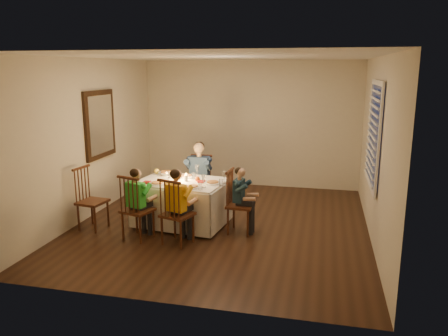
% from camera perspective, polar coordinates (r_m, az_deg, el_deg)
% --- Properties ---
extents(ground, '(5.00, 5.00, 0.00)m').
position_cam_1_polar(ground, '(7.05, -0.19, -7.30)').
color(ground, black).
rests_on(ground, ground).
extents(wall_left, '(0.02, 5.00, 2.60)m').
position_cam_1_polar(wall_left, '(7.54, -17.11, 3.69)').
color(wall_left, beige).
rests_on(wall_left, ground).
extents(wall_right, '(0.02, 5.00, 2.60)m').
position_cam_1_polar(wall_right, '(6.58, 19.27, 2.26)').
color(wall_right, beige).
rests_on(wall_right, ground).
extents(wall_back, '(4.50, 0.02, 2.60)m').
position_cam_1_polar(wall_back, '(9.14, 3.41, 5.73)').
color(wall_back, beige).
rests_on(wall_back, ground).
extents(ceiling, '(5.00, 5.00, 0.00)m').
position_cam_1_polar(ceiling, '(6.62, -0.21, 14.35)').
color(ceiling, white).
rests_on(ceiling, wall_back).
extents(dining_table, '(1.48, 1.15, 0.68)m').
position_cam_1_polar(dining_table, '(6.92, -5.53, -3.32)').
color(dining_table, white).
rests_on(dining_table, ground).
extents(chair_adult, '(0.40, 0.38, 0.97)m').
position_cam_1_polar(chair_adult, '(7.71, -3.21, -5.53)').
color(chair_adult, '#3D1C10').
rests_on(chair_adult, ground).
extents(chair_near_left, '(0.49, 0.47, 0.97)m').
position_cam_1_polar(chair_near_left, '(6.59, -11.04, -8.99)').
color(chair_near_left, '#3D1C10').
rests_on(chair_near_left, ground).
extents(chair_near_right, '(0.49, 0.48, 0.97)m').
position_cam_1_polar(chair_near_right, '(6.33, -6.02, -9.75)').
color(chair_near_right, '#3D1C10').
rests_on(chair_near_right, ground).
extents(chair_end, '(0.40, 0.42, 0.97)m').
position_cam_1_polar(chair_end, '(6.71, 2.16, -8.37)').
color(chair_end, '#3D1C10').
rests_on(chair_end, ground).
extents(chair_extra, '(0.43, 0.45, 0.97)m').
position_cam_1_polar(chair_extra, '(7.15, -16.58, -7.56)').
color(chair_extra, '#3D1C10').
rests_on(chair_extra, ground).
extents(adult, '(0.44, 0.40, 1.21)m').
position_cam_1_polar(adult, '(7.71, -3.21, -5.53)').
color(adult, navy).
rests_on(adult, ground).
extents(child_green, '(0.42, 0.40, 1.05)m').
position_cam_1_polar(child_green, '(6.59, -11.04, -8.99)').
color(child_green, green).
rests_on(child_green, ground).
extents(child_yellow, '(0.45, 0.42, 1.09)m').
position_cam_1_polar(child_yellow, '(6.33, -6.02, -9.75)').
color(child_yellow, gold).
rests_on(child_yellow, ground).
extents(child_teal, '(0.31, 0.34, 1.01)m').
position_cam_1_polar(child_teal, '(6.71, 2.16, -8.37)').
color(child_teal, '#19303F').
rests_on(child_teal, ground).
extents(setting_adult, '(0.29, 0.29, 0.02)m').
position_cam_1_polar(setting_adult, '(7.10, -4.96, -1.10)').
color(setting_adult, white).
rests_on(setting_adult, dining_table).
extents(setting_green, '(0.29, 0.29, 0.02)m').
position_cam_1_polar(setting_green, '(6.71, -8.69, -2.03)').
color(setting_green, white).
rests_on(setting_green, dining_table).
extents(setting_yellow, '(0.29, 0.29, 0.02)m').
position_cam_1_polar(setting_yellow, '(6.47, -4.22, -2.48)').
color(setting_yellow, white).
rests_on(setting_yellow, dining_table).
extents(setting_teal, '(0.29, 0.29, 0.02)m').
position_cam_1_polar(setting_teal, '(6.68, -1.50, -1.95)').
color(setting_teal, white).
rests_on(setting_teal, dining_table).
extents(candle_left, '(0.06, 0.06, 0.10)m').
position_cam_1_polar(candle_left, '(6.88, -6.03, -1.23)').
color(candle_left, white).
rests_on(candle_left, dining_table).
extents(candle_right, '(0.06, 0.06, 0.10)m').
position_cam_1_polar(candle_right, '(6.82, -4.97, -1.34)').
color(candle_right, white).
rests_on(candle_right, dining_table).
extents(squash, '(0.09, 0.09, 0.09)m').
position_cam_1_polar(squash, '(7.37, -8.81, -0.41)').
color(squash, yellow).
rests_on(squash, dining_table).
extents(orange_fruit, '(0.08, 0.08, 0.08)m').
position_cam_1_polar(orange_fruit, '(6.80, -3.49, -1.45)').
color(orange_fruit, '#DD5C12').
rests_on(orange_fruit, dining_table).
extents(serving_bowl, '(0.31, 0.31, 0.06)m').
position_cam_1_polar(serving_bowl, '(7.24, -7.52, -0.74)').
color(serving_bowl, white).
rests_on(serving_bowl, dining_table).
extents(wall_mirror, '(0.06, 0.95, 1.15)m').
position_cam_1_polar(wall_mirror, '(7.76, -15.90, 5.50)').
color(wall_mirror, black).
rests_on(wall_mirror, wall_left).
extents(window_blinds, '(0.07, 1.34, 1.54)m').
position_cam_1_polar(window_blinds, '(6.64, 18.93, 4.13)').
color(window_blinds, '#0D1737').
rests_on(window_blinds, wall_right).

